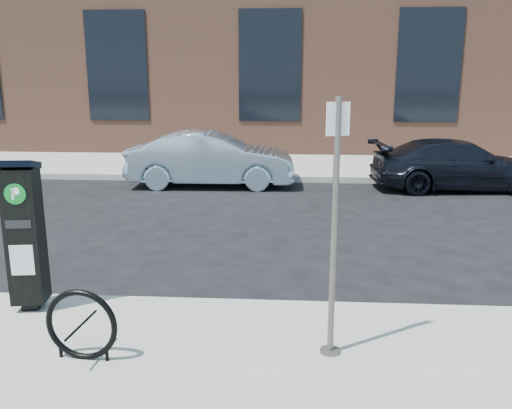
# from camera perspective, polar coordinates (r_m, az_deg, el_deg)

# --- Properties ---
(ground) EXTENTS (120.00, 120.00, 0.00)m
(ground) POSITION_cam_1_polar(r_m,az_deg,el_deg) (6.54, -3.18, -11.26)
(ground) COLOR black
(ground) RESTS_ON ground
(sidewalk_far) EXTENTS (60.00, 12.00, 0.15)m
(sidewalk_far) POSITION_cam_1_polar(r_m,az_deg,el_deg) (20.08, 1.66, 5.92)
(sidewalk_far) COLOR gray
(sidewalk_far) RESTS_ON ground
(curb_near) EXTENTS (60.00, 0.12, 0.16)m
(curb_near) POSITION_cam_1_polar(r_m,az_deg,el_deg) (6.49, -3.21, -10.73)
(curb_near) COLOR #9E9B93
(curb_near) RESTS_ON ground
(curb_far) EXTENTS (60.00, 0.12, 0.16)m
(curb_far) POSITION_cam_1_polar(r_m,az_deg,el_deg) (14.18, 0.73, 2.71)
(curb_far) COLOR #9E9B93
(curb_far) RESTS_ON ground
(building) EXTENTS (28.00, 10.05, 8.25)m
(building) POSITION_cam_1_polar(r_m,az_deg,el_deg) (22.94, 2.04, 17.06)
(building) COLOR brown
(building) RESTS_ON ground
(parking_kiosk) EXTENTS (0.44, 0.40, 1.72)m
(parking_kiosk) POSITION_cam_1_polar(r_m,az_deg,el_deg) (6.49, -23.16, -2.82)
(parking_kiosk) COLOR black
(parking_kiosk) RESTS_ON sidewalk_near
(sign_pole) EXTENTS (0.21, 0.19, 2.41)m
(sign_pole) POSITION_cam_1_polar(r_m,az_deg,el_deg) (4.96, 8.22, -2.93)
(sign_pole) COLOR #4F4B46
(sign_pole) RESTS_ON sidewalk_near
(bike_rack) EXTENTS (0.70, 0.12, 0.70)m
(bike_rack) POSITION_cam_1_polar(r_m,az_deg,el_deg) (5.36, -17.90, -12.00)
(bike_rack) COLOR black
(bike_rack) RESTS_ON sidewalk_near
(car_silver) EXTENTS (4.16, 1.56, 1.36)m
(car_silver) POSITION_cam_1_polar(r_m,az_deg,el_deg) (13.60, -4.74, 4.78)
(car_silver) COLOR #9FB5CA
(car_silver) RESTS_ON ground
(car_dark) EXTENTS (4.30, 2.03, 1.21)m
(car_dark) POSITION_cam_1_polar(r_m,az_deg,el_deg) (14.05, 20.50, 3.95)
(car_dark) COLOR black
(car_dark) RESTS_ON ground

